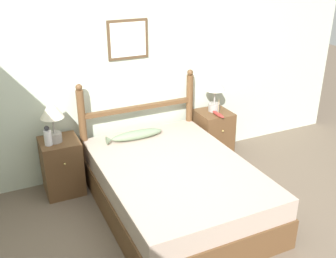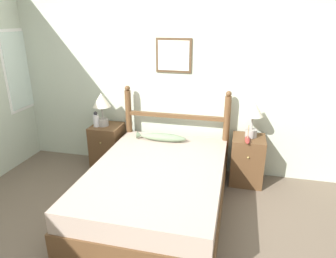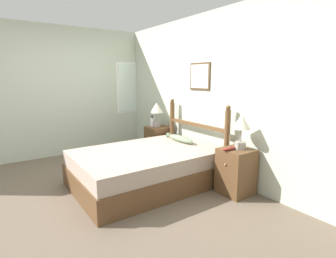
{
  "view_description": "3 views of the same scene",
  "coord_description": "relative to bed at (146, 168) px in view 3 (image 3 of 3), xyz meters",
  "views": [
    {
      "loc": [
        -1.35,
        -2.44,
        2.44
      ],
      "look_at": [
        0.28,
        0.99,
        0.75
      ],
      "focal_mm": 42.0,
      "sensor_mm": 36.0,
      "label": 1
    },
    {
      "loc": [
        0.96,
        -2.16,
        2.03
      ],
      "look_at": [
        0.2,
        1.03,
        0.81
      ],
      "focal_mm": 32.0,
      "sensor_mm": 36.0,
      "label": 2
    },
    {
      "loc": [
        3.38,
        -1.22,
        1.56
      ],
      "look_at": [
        0.27,
        0.95,
        0.81
      ],
      "focal_mm": 28.0,
      "sensor_mm": 36.0,
      "label": 3
    }
  ],
  "objects": [
    {
      "name": "wall_back",
      "position": [
        -0.18,
        1.12,
        1.02
      ],
      "size": [
        6.4,
        0.08,
        2.55
      ],
      "color": "beige",
      "rests_on": "ground_plane"
    },
    {
      "name": "bed",
      "position": [
        0.0,
        0.0,
        0.0
      ],
      "size": [
        1.43,
        2.02,
        0.52
      ],
      "color": "brown",
      "rests_on": "ground_plane"
    },
    {
      "name": "bottle",
      "position": [
        -1.08,
        0.78,
        0.46
      ],
      "size": [
        0.08,
        0.08,
        0.22
      ],
      "color": "white",
      "rests_on": "nightstand_left"
    },
    {
      "name": "headboard",
      "position": [
        0.0,
        0.97,
        0.37
      ],
      "size": [
        1.43,
        0.08,
        1.18
      ],
      "color": "brown",
      "rests_on": "ground_plane"
    },
    {
      "name": "wall_left",
      "position": [
        -2.31,
        -0.59,
        1.02
      ],
      "size": [
        0.08,
        6.4,
        2.55
      ],
      "color": "beige",
      "rests_on": "ground_plane"
    },
    {
      "name": "table_lamp_left",
      "position": [
        -1.0,
        0.84,
        0.69
      ],
      "size": [
        0.25,
        0.25,
        0.46
      ],
      "color": "gray",
      "rests_on": "nightstand_left"
    },
    {
      "name": "ground_plane",
      "position": [
        -0.18,
        -0.61,
        -0.26
      ],
      "size": [
        16.0,
        16.0,
        0.0
      ],
      "primitive_type": "plane",
      "color": "brown"
    },
    {
      "name": "table_lamp_right",
      "position": [
        0.99,
        0.88,
        0.69
      ],
      "size": [
        0.25,
        0.25,
        0.46
      ],
      "color": "gray",
      "rests_on": "nightstand_right"
    },
    {
      "name": "nightstand_right",
      "position": [
        0.97,
        0.85,
        0.06
      ],
      "size": [
        0.41,
        0.44,
        0.63
      ],
      "color": "brown",
      "rests_on": "ground_plane"
    },
    {
      "name": "nightstand_left",
      "position": [
        -0.97,
        0.85,
        0.06
      ],
      "size": [
        0.41,
        0.44,
        0.63
      ],
      "color": "brown",
      "rests_on": "ground_plane"
    },
    {
      "name": "model_boat",
      "position": [
        0.94,
        0.72,
        0.39
      ],
      "size": [
        0.06,
        0.25,
        0.21
      ],
      "color": "maroon",
      "rests_on": "nightstand_right"
    },
    {
      "name": "fish_pillow",
      "position": [
        -0.14,
        0.74,
        0.31
      ],
      "size": [
        0.66,
        0.14,
        0.1
      ],
      "color": "gray",
      "rests_on": "bed"
    }
  ]
}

